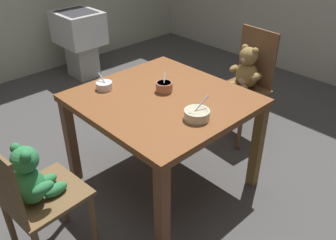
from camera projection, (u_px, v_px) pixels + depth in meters
name	position (u px, v px, depth m)	size (l,w,h in m)	color
ground_plane	(163.00, 182.00, 2.70)	(5.20, 5.20, 0.04)	#4E4C4B
dining_table	(163.00, 109.00, 2.37)	(1.05, 0.99, 0.70)	brown
teddy_chair_near_front	(33.00, 187.00, 1.83)	(0.40, 0.42, 0.85)	brown
teddy_chair_far_center	(246.00, 76.00, 2.96)	(0.41, 0.40, 0.93)	brown
porridge_bowl_white_near_left	(104.00, 85.00, 2.41)	(0.12, 0.11, 0.10)	silver
porridge_bowl_cream_near_right	(197.00, 114.00, 2.07)	(0.15, 0.16, 0.13)	beige
porridge_bowl_terracotta_center	(164.00, 87.00, 2.37)	(0.11, 0.11, 0.12)	#B46D51
sink_basin	(79.00, 35.00, 4.06)	(0.52, 0.44, 0.76)	#B7B2A8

